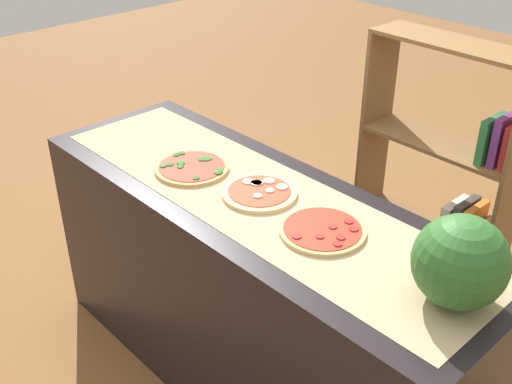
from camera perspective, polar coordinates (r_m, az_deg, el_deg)
name	(u,v)px	position (r m, az deg, el deg)	size (l,w,h in m)	color
ground_plane	(256,374)	(2.99, 0.00, -16.33)	(12.00, 12.00, 0.00)	brown
counter	(256,294)	(2.66, 0.00, -9.27)	(2.05, 0.68, 0.95)	black
parchment_paper	(256,196)	(2.39, 0.00, -0.39)	(1.94, 0.52, 0.00)	tan
pizza_spinach_0	(192,168)	(2.58, -5.89, 2.24)	(0.31, 0.31, 0.02)	tan
pizza_mozzarella_1	(259,192)	(2.39, 0.32, -0.02)	(0.29, 0.29, 0.02)	#E5C17F
pizza_pepperoni_2	(323,230)	(2.18, 6.14, -3.47)	(0.31, 0.31, 0.02)	#DBB26B
watermelon	(460,262)	(1.90, 18.18, -6.10)	(0.28, 0.28, 0.28)	#2D6628
bookshelf	(448,210)	(3.05, 17.17, -1.58)	(0.75, 0.24, 1.41)	brown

